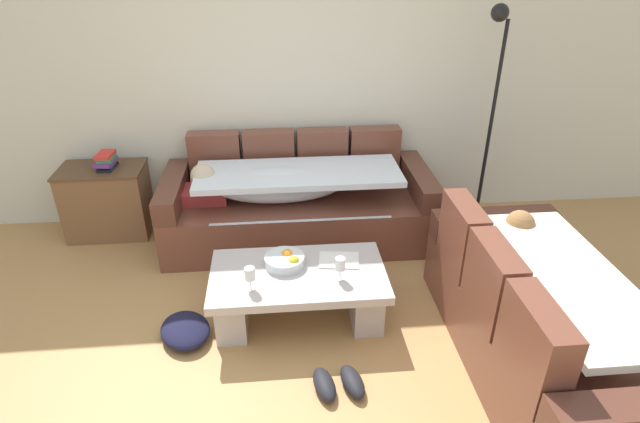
# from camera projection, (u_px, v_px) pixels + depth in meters

# --- Properties ---
(ground_plane) EXTENTS (14.00, 14.00, 0.00)m
(ground_plane) POSITION_uv_depth(u_px,v_px,m) (280.00, 371.00, 3.20)
(ground_plane) COLOR #B3854D
(back_wall) EXTENTS (9.00, 0.10, 2.70)m
(back_wall) POSITION_uv_depth(u_px,v_px,m) (269.00, 73.00, 4.45)
(back_wall) COLOR beige
(back_wall) RESTS_ON ground_plane
(couch_along_wall) EXTENTS (2.29, 0.92, 0.88)m
(couch_along_wall) POSITION_uv_depth(u_px,v_px,m) (295.00, 204.00, 4.48)
(couch_along_wall) COLOR brown
(couch_along_wall) RESTS_ON ground_plane
(couch_near_window) EXTENTS (0.92, 1.92, 0.88)m
(couch_near_window) POSITION_uv_depth(u_px,v_px,m) (540.00, 319.00, 3.12)
(couch_near_window) COLOR brown
(couch_near_window) RESTS_ON ground_plane
(coffee_table) EXTENTS (1.20, 0.68, 0.38)m
(coffee_table) POSITION_uv_depth(u_px,v_px,m) (299.00, 289.00, 3.55)
(coffee_table) COLOR #B9B2AE
(coffee_table) RESTS_ON ground_plane
(fruit_bowl) EXTENTS (0.28, 0.28, 0.10)m
(fruit_bowl) POSITION_uv_depth(u_px,v_px,m) (285.00, 260.00, 3.54)
(fruit_bowl) COLOR silver
(fruit_bowl) RESTS_ON coffee_table
(wine_glass_near_left) EXTENTS (0.07, 0.07, 0.17)m
(wine_glass_near_left) POSITION_uv_depth(u_px,v_px,m) (250.00, 275.00, 3.26)
(wine_glass_near_left) COLOR silver
(wine_glass_near_left) RESTS_ON coffee_table
(wine_glass_near_right) EXTENTS (0.07, 0.07, 0.17)m
(wine_glass_near_right) POSITION_uv_depth(u_px,v_px,m) (340.00, 265.00, 3.36)
(wine_glass_near_right) COLOR silver
(wine_glass_near_right) RESTS_ON coffee_table
(open_magazine) EXTENTS (0.31, 0.25, 0.01)m
(open_magazine) POSITION_uv_depth(u_px,v_px,m) (339.00, 260.00, 3.61)
(open_magazine) COLOR white
(open_magazine) RESTS_ON coffee_table
(side_cabinet) EXTENTS (0.72, 0.44, 0.64)m
(side_cabinet) POSITION_uv_depth(u_px,v_px,m) (107.00, 201.00, 4.55)
(side_cabinet) COLOR brown
(side_cabinet) RESTS_ON ground_plane
(book_stack_on_cabinet) EXTENTS (0.16, 0.23, 0.14)m
(book_stack_on_cabinet) POSITION_uv_depth(u_px,v_px,m) (106.00, 161.00, 4.37)
(book_stack_on_cabinet) COLOR black
(book_stack_on_cabinet) RESTS_ON side_cabinet
(floor_lamp) EXTENTS (0.33, 0.31, 1.95)m
(floor_lamp) POSITION_uv_depth(u_px,v_px,m) (490.00, 107.00, 4.36)
(floor_lamp) COLOR black
(floor_lamp) RESTS_ON ground_plane
(pair_of_shoes) EXTENTS (0.34, 0.30, 0.09)m
(pair_of_shoes) POSITION_uv_depth(u_px,v_px,m) (338.00, 383.00, 3.06)
(pair_of_shoes) COLOR black
(pair_of_shoes) RESTS_ON ground_plane
(crumpled_garment) EXTENTS (0.46, 0.50, 0.12)m
(crumpled_garment) POSITION_uv_depth(u_px,v_px,m) (185.00, 330.00, 3.45)
(crumpled_garment) COLOR #191933
(crumpled_garment) RESTS_ON ground_plane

